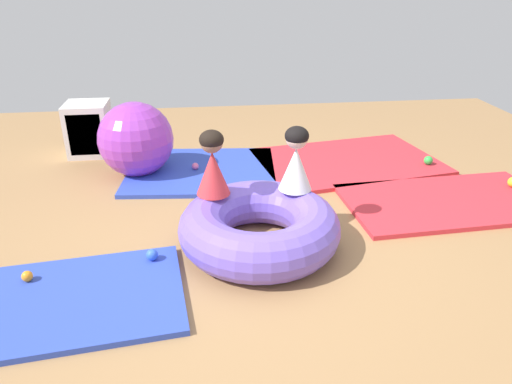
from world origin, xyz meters
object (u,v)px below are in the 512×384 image
Objects in this scene: play_ball_orange at (27,276)px; play_ball_pink at (195,166)px; play_ball_green at (428,160)px; inflatable_cushion at (259,227)px; child_in_red at (212,164)px; storage_cube at (89,129)px; child_in_white at (296,159)px; exercise_ball_large at (136,139)px; play_ball_blue at (152,255)px.

play_ball_pink is at bearing 58.52° from play_ball_orange.
inflatable_cushion is at bearing -145.29° from play_ball_green.
child_in_red is at bearing 23.67° from play_ball_orange.
child_in_red is 2.50m from play_ball_green.
storage_cube is at bearing 91.26° from play_ball_orange.
inflatable_cushion is at bearing 63.35° from child_in_white.
child_in_red reaches higher than storage_cube.
play_ball_orange is (-1.83, -0.54, -0.50)m from child_in_white.
storage_cube is at bearing 148.84° from play_ball_pink.
child_in_red is at bearing -56.25° from storage_cube.
exercise_ball_large is at bearing -20.58° from child_in_white.
child_in_white is 6.97× the size of play_ball_orange.
child_in_white is 1.97m from play_ball_orange.
child_in_white is 1.51m from play_ball_pink.
play_ball_green is at bearing 25.06° from play_ball_orange.
storage_cube reaches higher than play_ball_orange.
inflatable_cushion is 1.61× the size of exercise_ball_large.
child_in_red is at bearing 24.08° from child_in_white.
play_ball_green is (1.59, 1.06, -0.49)m from child_in_white.
play_ball_blue is (-0.44, -0.38, -0.50)m from child_in_red.
child_in_red is 0.68× the size of exercise_ball_large.
play_ball_pink is at bearing 79.35° from play_ball_blue.
child_in_red is 1.32m from play_ball_pink.
play_ball_green reaches higher than play_ball_blue.
inflatable_cushion is at bearing -56.32° from exercise_ball_large.
inflatable_cushion reaches higher than play_ball_orange.
play_ball_blue is 0.14× the size of storage_cube.
play_ball_orange is at bearing -168.91° from play_ball_blue.
storage_cube is (-1.58, 2.14, 0.11)m from inflatable_cushion.
storage_cube is at bearing 166.55° from play_ball_green.
child_in_red is 7.15× the size of play_ball_pink.
exercise_ball_large is at bearing -41.30° from child_in_red.
play_ball_green is 1.28× the size of play_ball_orange.
inflatable_cushion is 2.38× the size of child_in_red.
inflatable_cushion is at bearing 10.18° from play_ball_blue.
play_ball_orange is (-1.21, -0.53, -0.50)m from child_in_red.
play_ball_blue is at bearing -169.82° from inflatable_cushion.
play_ball_green is 2.35m from play_ball_pink.
child_in_white is at bearing 20.29° from play_ball_blue.
exercise_ball_large is (-2.90, 0.20, 0.27)m from play_ball_green.
child_in_red is at bearing 141.59° from inflatable_cushion.
child_in_white is at bearing -43.79° from exercise_ball_large.
child_in_white reaches higher than play_ball_orange.
child_in_red is 0.87× the size of storage_cube.
play_ball_pink is (-2.35, 0.15, -0.01)m from play_ball_green.
inflatable_cushion is 2.66m from storage_cube.
play_ball_orange is (-1.07, -1.75, 0.00)m from play_ball_pink.
child_in_red is (-0.31, 0.25, 0.41)m from inflatable_cushion.
exercise_ball_large reaches higher than play_ball_pink.
play_ball_green is at bearing -123.21° from child_in_white.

